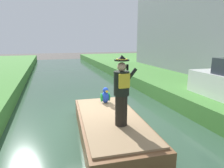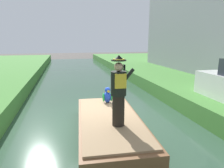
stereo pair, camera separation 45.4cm
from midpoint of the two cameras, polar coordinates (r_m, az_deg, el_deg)
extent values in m
plane|color=#4C4742|center=(7.18, -5.12, -11.39)|extent=(80.00, 80.00, 0.00)
cube|color=#33513D|center=(7.16, -5.13, -11.03)|extent=(6.25, 48.00, 0.10)
cube|color=brown|center=(6.00, -2.62, -12.43)|extent=(2.11, 4.32, 0.56)
cube|color=#997A56|center=(5.87, -2.65, -9.73)|extent=(1.94, 3.98, 0.05)
cylinder|color=black|center=(5.20, 0.17, -7.61)|extent=(0.32, 0.32, 0.82)
cylinder|color=black|center=(5.00, 0.17, 0.16)|extent=(0.40, 0.40, 0.62)
cube|color=gold|center=(4.80, 0.88, 0.86)|extent=(0.28, 0.06, 0.36)
sphere|color=#DBA884|center=(4.92, 0.18, 5.00)|extent=(0.23, 0.23, 0.23)
cylinder|color=black|center=(4.90, 0.18, 6.91)|extent=(0.38, 0.38, 0.03)
cone|color=black|center=(4.89, 0.18, 7.72)|extent=(0.26, 0.26, 0.12)
cylinder|color=gold|center=(4.90, 0.18, 7.20)|extent=(0.29, 0.29, 0.02)
cylinder|color=black|center=(4.99, 2.72, 2.25)|extent=(0.38, 0.09, 0.43)
cube|color=black|center=(4.91, 1.84, 4.85)|extent=(0.03, 0.08, 0.15)
ellipsoid|color=blue|center=(7.09, -3.80, -3.85)|extent=(0.26, 0.32, 0.40)
sphere|color=blue|center=(6.98, -3.75, -1.82)|extent=(0.20, 0.20, 0.20)
cone|color=yellow|center=(6.89, -3.54, -2.10)|extent=(0.09, 0.09, 0.09)
ellipsoid|color=green|center=(7.06, -4.90, -3.95)|extent=(0.08, 0.20, 0.32)
ellipsoid|color=green|center=(7.12, -2.70, -3.76)|extent=(0.08, 0.20, 0.32)
camera|label=1|loc=(0.23, -92.17, -0.49)|focal=31.54mm
camera|label=2|loc=(0.23, 87.83, 0.49)|focal=31.54mm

